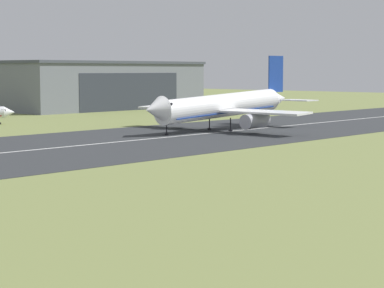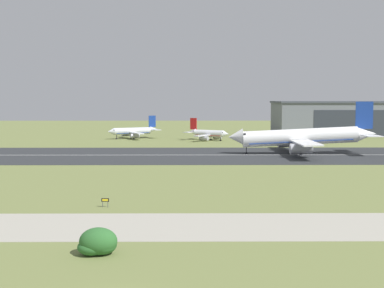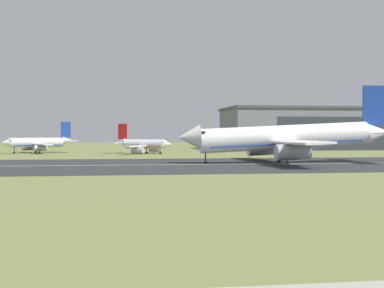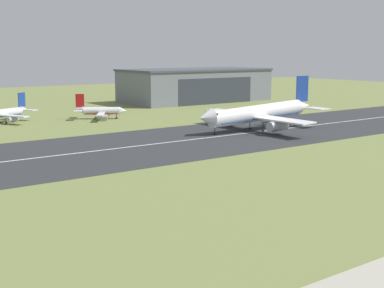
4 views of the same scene
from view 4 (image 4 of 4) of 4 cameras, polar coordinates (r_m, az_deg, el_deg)
The scene contains 7 objects.
ground_plane at distance 98.56m, azimuth 14.00°, elevation -4.94°, with size 635.31×635.31×0.00m, color olive.
runway_strip at distance 143.54m, azimuth -4.61°, elevation -0.08°, with size 395.31×49.77×0.06m, color #2B2D30.
runway_centreline at distance 143.53m, azimuth -4.62°, elevation -0.06°, with size 355.78×0.70×0.01m, color silver.
hangar_building at distance 269.19m, azimuth 0.38°, elevation 6.31°, with size 73.91×34.10×16.29m.
airplane_landing at distance 170.49m, azimuth 7.06°, elevation 3.25°, with size 47.17×45.37×16.68m.
airplane_parked_west at distance 198.31m, azimuth -19.54°, elevation 3.07°, with size 23.51×22.53×10.01m.
airplane_parked_centre at distance 201.33m, azimuth -9.71°, elevation 3.46°, with size 19.85×20.70×9.30m.
Camera 4 is at (-73.61, -0.75, 24.58)m, focal length 50.00 mm.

